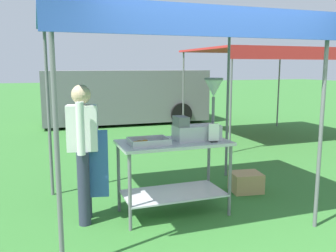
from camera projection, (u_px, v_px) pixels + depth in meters
ground_plane at (112, 139)px, 9.20m from camera, size 70.00×70.00×0.00m
stall_canopy at (171, 27)px, 4.29m from camera, size 2.98×2.31×2.36m
donut_cart at (174, 161)px, 4.46m from camera, size 1.34×0.69×0.92m
donut_tray at (148, 143)px, 4.24m from camera, size 0.46×0.33×0.07m
donut_fryer at (200, 120)px, 4.48m from camera, size 0.62×0.28×0.76m
menu_sign at (214, 134)px, 4.35m from camera, size 0.13×0.05×0.22m
vendor at (84, 146)px, 4.19m from camera, size 0.46×0.54×1.61m
supply_crate at (246, 182)px, 5.34m from camera, size 0.48×0.42×0.28m
van_grey at (125, 96)px, 11.82m from camera, size 5.16×2.17×1.69m
neighbour_tent at (262, 52)px, 9.08m from camera, size 3.30×2.82×2.24m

